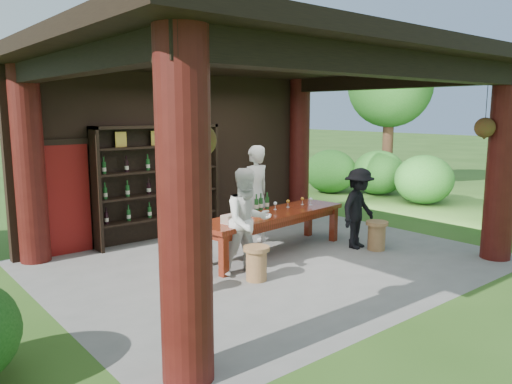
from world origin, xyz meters
TOP-DOWN VIEW (x-y plane):
  - ground at (0.00, 0.00)m, footprint 90.00×90.00m
  - pavilion at (-0.01, 0.43)m, footprint 7.50×6.00m
  - wine_shelf at (-0.80, 2.45)m, footprint 2.60×0.40m
  - tasting_table at (0.31, 0.33)m, footprint 3.29×1.22m
  - stool_near_left at (-0.84, -0.63)m, footprint 0.40×0.40m
  - stool_near_right at (1.96, -0.75)m, footprint 0.41×0.41m
  - stool_far_left at (-1.87, -0.50)m, footprint 0.34×0.34m
  - host at (0.52, 1.07)m, footprint 0.73×0.51m
  - guest_woman at (-0.74, -0.30)m, footprint 0.91×0.76m
  - guest_man at (1.80, -0.43)m, footprint 1.07×0.74m
  - table_bottles at (0.34, 0.65)m, footprint 0.36×0.11m
  - table_glasses at (1.02, 0.49)m, footprint 0.90×0.21m
  - napkin_basket at (-0.78, 0.12)m, footprint 0.28×0.21m
  - shrubs at (2.30, 0.79)m, footprint 14.93×8.28m
  - trees at (3.09, 1.46)m, footprint 21.92×10.97m

SIDE VIEW (x-z plane):
  - ground at x=0.00m, z-range 0.00..0.00m
  - stool_far_left at x=-1.87m, z-range 0.01..0.46m
  - stool_near_left at x=-0.84m, z-range 0.02..0.55m
  - stool_near_right at x=1.96m, z-range 0.02..0.56m
  - shrubs at x=2.30m, z-range -0.13..1.23m
  - tasting_table at x=0.31m, z-range 0.26..1.01m
  - guest_man at x=1.80m, z-range 0.00..1.52m
  - napkin_basket at x=-0.78m, z-range 0.75..0.89m
  - table_glasses at x=1.02m, z-range 0.75..0.90m
  - guest_woman at x=-0.74m, z-range 0.00..1.69m
  - table_bottles at x=0.34m, z-range 0.75..1.06m
  - host at x=0.52m, z-range 0.00..1.91m
  - wine_shelf at x=-0.80m, z-range 0.00..2.29m
  - pavilion at x=-0.01m, z-range 0.33..3.93m
  - trees at x=3.09m, z-range 0.97..5.77m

